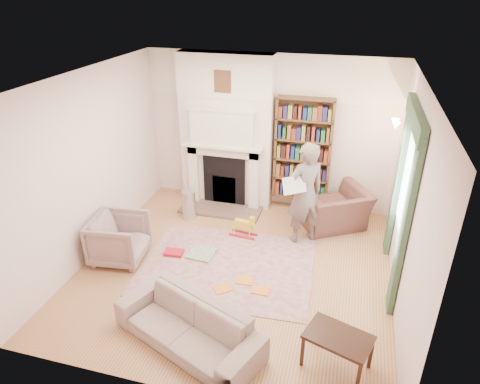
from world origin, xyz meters
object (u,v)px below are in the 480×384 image
(sofa, at_px, (188,326))
(paraffin_heater, at_px, (189,205))
(armchair_reading, at_px, (333,208))
(man_reading, at_px, (305,194))
(rocking_horse, at_px, (243,226))
(coffee_table, at_px, (337,351))
(armchair_left, at_px, (119,239))
(bookcase, at_px, (303,150))

(sofa, xyz_separation_m, paraffin_heater, (-1.08, 2.78, 0.01))
(armchair_reading, distance_m, paraffin_heater, 2.55)
(man_reading, height_order, rocking_horse, man_reading)
(paraffin_heater, bearing_deg, coffee_table, -43.78)
(man_reading, bearing_deg, sofa, 33.20)
(armchair_reading, distance_m, coffee_table, 3.11)
(sofa, relative_size, coffee_table, 2.63)
(sofa, height_order, man_reading, man_reading)
(armchair_left, distance_m, coffee_table, 3.57)
(bookcase, relative_size, coffee_table, 2.64)
(sofa, distance_m, man_reading, 2.84)
(armchair_left, distance_m, man_reading, 2.96)
(armchair_left, xyz_separation_m, rocking_horse, (1.66, 1.11, -0.16))
(sofa, relative_size, rocking_horse, 4.03)
(bookcase, bearing_deg, sofa, -101.89)
(armchair_reading, xyz_separation_m, rocking_horse, (-1.42, -0.75, -0.15))
(coffee_table, distance_m, rocking_horse, 2.89)
(sofa, xyz_separation_m, man_reading, (0.98, 2.60, 0.59))
(coffee_table, bearing_deg, sofa, -157.68)
(armchair_left, distance_m, rocking_horse, 2.01)
(armchair_reading, relative_size, man_reading, 0.62)
(armchair_reading, bearing_deg, sofa, 34.44)
(bookcase, height_order, man_reading, bookcase)
(paraffin_heater, bearing_deg, sofa, -68.80)
(sofa, distance_m, paraffin_heater, 2.98)
(bookcase, relative_size, armchair_reading, 1.73)
(bookcase, distance_m, armchair_reading, 1.17)
(bookcase, bearing_deg, man_reading, -79.49)
(man_reading, relative_size, paraffin_heater, 3.12)
(armchair_reading, xyz_separation_m, paraffin_heater, (-2.51, -0.43, -0.07))
(armchair_reading, distance_m, sofa, 3.51)
(armchair_left, xyz_separation_m, man_reading, (2.63, 1.26, 0.50))
(armchair_reading, height_order, man_reading, man_reading)
(armchair_reading, relative_size, paraffin_heater, 1.95)
(coffee_table, bearing_deg, bookcase, 123.11)
(armchair_left, height_order, sofa, armchair_left)
(sofa, distance_m, coffee_table, 1.71)
(rocking_horse, bearing_deg, bookcase, 65.22)
(bookcase, height_order, armchair_reading, bookcase)
(armchair_left, bearing_deg, paraffin_heater, -28.37)
(armchair_reading, bearing_deg, armchair_left, -0.28)
(armchair_left, distance_m, paraffin_heater, 1.55)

